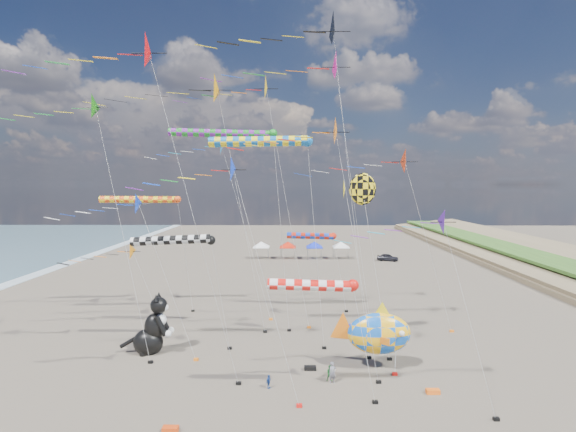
# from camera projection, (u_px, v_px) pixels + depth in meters

# --- Properties ---
(delta_kite_0) EXTENTS (9.63, 1.72, 15.84)m
(delta_kite_0) POSITION_uv_depth(u_px,v_px,m) (225.00, 175.00, 27.28)
(delta_kite_0) COLOR blue
(delta_kite_0) RESTS_ON ground
(delta_kite_1) EXTENTS (12.66, 2.12, 21.01)m
(delta_kite_1) POSITION_uv_depth(u_px,v_px,m) (73.00, 110.00, 33.88)
(delta_kite_1) COLOR #1C7E12
(delta_kite_1) RESTS_ON ground
(delta_kite_2) EXTENTS (9.29, 2.14, 18.75)m
(delta_kite_2) POSITION_uv_depth(u_px,v_px,m) (338.00, 135.00, 30.46)
(delta_kite_2) COLOR orange
(delta_kite_2) RESTS_ON ground
(delta_kite_3) EXTENTS (12.99, 2.97, 27.32)m
(delta_kite_3) POSITION_uv_depth(u_px,v_px,m) (328.00, 33.00, 34.37)
(delta_kite_3) COLOR black
(delta_kite_3) RESTS_ON ground
(delta_kite_4) EXTENTS (9.66, 1.69, 12.69)m
(delta_kite_4) POSITION_uv_depth(u_px,v_px,m) (421.00, 229.00, 25.88)
(delta_kite_4) COLOR #541EA5
(delta_kite_4) RESTS_ON ground
(delta_kite_5) EXTENTS (11.44, 1.98, 18.99)m
(delta_kite_5) POSITION_uv_depth(u_px,v_px,m) (221.00, 149.00, 45.25)
(delta_kite_5) COLOR #2288CF
(delta_kite_5) RESTS_ON ground
(delta_kite_6) EXTENTS (11.51, 1.81, 13.45)m
(delta_kite_6) POSITION_uv_depth(u_px,v_px,m) (121.00, 208.00, 34.93)
(delta_kite_6) COLOR blue
(delta_kite_6) RESTS_ON ground
(delta_kite_7) EXTENTS (13.90, 2.60, 23.97)m
(delta_kite_7) POSITION_uv_depth(u_px,v_px,m) (155.00, 58.00, 29.91)
(delta_kite_7) COLOR red
(delta_kite_7) RESTS_ON ground
(delta_kite_8) EXTENTS (10.90, 2.48, 24.16)m
(delta_kite_8) POSITION_uv_depth(u_px,v_px,m) (274.00, 93.00, 42.26)
(delta_kite_8) COLOR yellow
(delta_kite_8) RESTS_ON ground
(delta_kite_9) EXTENTS (16.02, 3.10, 26.64)m
(delta_kite_9) POSITION_uv_depth(u_px,v_px,m) (324.00, 70.00, 42.63)
(delta_kite_9) COLOR #F4128C
(delta_kite_9) RESTS_ON ground
(delta_kite_10) EXTENTS (13.81, 2.59, 17.45)m
(delta_kite_10) POSITION_uv_depth(u_px,v_px,m) (400.00, 164.00, 41.59)
(delta_kite_10) COLOR red
(delta_kite_10) RESTS_ON ground
(delta_kite_11) EXTENTS (8.98, 1.70, 8.62)m
(delta_kite_11) POSITION_uv_depth(u_px,v_px,m) (126.00, 257.00, 41.29)
(delta_kite_11) COLOR orange
(delta_kite_11) RESTS_ON ground
(delta_kite_12) EXTENTS (16.11, 2.99, 24.20)m
(delta_kite_12) POSITION_uv_depth(u_px,v_px,m) (208.00, 92.00, 40.94)
(delta_kite_12) COLOR orange
(delta_kite_12) RESTS_ON ground
(windsock_0) EXTENTS (9.83, 0.91, 18.02)m
(windsock_0) POSITION_uv_depth(u_px,v_px,m) (264.00, 142.00, 37.09)
(windsock_0) COLOR #1261B4
(windsock_0) RESTS_ON ground
(windsock_1) EXTENTS (7.05, 0.75, 8.06)m
(windsock_1) POSITION_uv_depth(u_px,v_px,m) (316.00, 286.00, 28.22)
(windsock_1) COLOR red
(windsock_1) RESTS_ON ground
(windsock_2) EXTENTS (11.32, 0.80, 19.15)m
(windsock_2) POSITION_uv_depth(u_px,v_px,m) (226.00, 134.00, 41.66)
(windsock_2) COLOR #188722
(windsock_2) RESTS_ON ground
(windsock_3) EXTENTS (6.72, 0.72, 8.79)m
(windsock_3) POSITION_uv_depth(u_px,v_px,m) (314.00, 236.00, 48.81)
(windsock_3) COLOR red
(windsock_3) RESTS_ON ground
(windsock_4) EXTENTS (8.42, 0.79, 9.74)m
(windsock_4) POSITION_uv_depth(u_px,v_px,m) (176.00, 241.00, 37.58)
(windsock_4) COLOR black
(windsock_4) RESTS_ON ground
(windsock_5) EXTENTS (10.05, 0.77, 12.78)m
(windsock_5) POSITION_uv_depth(u_px,v_px,m) (143.00, 200.00, 48.70)
(windsock_5) COLOR #EA4813
(windsock_5) RESTS_ON ground
(angelfish_kite) EXTENTS (3.74, 3.02, 14.95)m
(angelfish_kite) POSITION_uv_depth(u_px,v_px,m) (360.00, 190.00, 36.86)
(angelfish_kite) COLOR yellow
(angelfish_kite) RESTS_ON ground
(cat_inflatable) EXTENTS (3.79, 1.97, 5.05)m
(cat_inflatable) POSITION_uv_depth(u_px,v_px,m) (151.00, 323.00, 37.14)
(cat_inflatable) COLOR black
(cat_inflatable) RESTS_ON ground
(fish_inflatable) EXTENTS (6.44, 3.19, 5.24)m
(fish_inflatable) POSITION_uv_depth(u_px,v_px,m) (378.00, 333.00, 33.78)
(fish_inflatable) COLOR blue
(fish_inflatable) RESTS_ON ground
(person_adult) EXTENTS (0.65, 0.54, 1.51)m
(person_adult) POSITION_uv_depth(u_px,v_px,m) (332.00, 373.00, 31.61)
(person_adult) COLOR slate
(person_adult) RESTS_ON ground
(child_green) EXTENTS (0.57, 0.46, 1.14)m
(child_green) POSITION_uv_depth(u_px,v_px,m) (330.00, 373.00, 31.95)
(child_green) COLOR #1C6D29
(child_green) RESTS_ON ground
(child_blue) EXTENTS (0.49, 0.60, 0.96)m
(child_blue) POSITION_uv_depth(u_px,v_px,m) (269.00, 382.00, 30.82)
(child_blue) COLOR #204492
(child_blue) RESTS_ON ground
(kite_bag_0) EXTENTS (0.90, 0.44, 0.30)m
(kite_bag_0) POSITION_uv_depth(u_px,v_px,m) (310.00, 368.00, 33.90)
(kite_bag_0) COLOR black
(kite_bag_0) RESTS_ON ground
(kite_bag_1) EXTENTS (0.90, 0.44, 0.30)m
(kite_bag_1) POSITION_uv_depth(u_px,v_px,m) (170.00, 429.00, 25.42)
(kite_bag_1) COLOR #E1400F
(kite_bag_1) RESTS_ON ground
(kite_bag_2) EXTENTS (0.90, 0.44, 0.30)m
(kite_bag_2) POSITION_uv_depth(u_px,v_px,m) (433.00, 391.00, 30.07)
(kite_bag_2) COLOR orange
(kite_bag_2) RESTS_ON ground
(kite_bag_3) EXTENTS (0.90, 0.44, 0.30)m
(kite_bag_3) POSITION_uv_depth(u_px,v_px,m) (353.00, 326.00, 43.95)
(kite_bag_3) COLOR #1314C3
(kite_bag_3) RESTS_ON ground
(tent_row) EXTENTS (19.20, 4.20, 3.80)m
(tent_row) POSITION_uv_depth(u_px,v_px,m) (301.00, 242.00, 84.40)
(tent_row) COLOR white
(tent_row) RESTS_ON ground
(parked_car) EXTENTS (4.14, 2.69, 1.31)m
(parked_car) POSITION_uv_depth(u_px,v_px,m) (388.00, 257.00, 82.40)
(parked_car) COLOR #26262D
(parked_car) RESTS_ON ground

